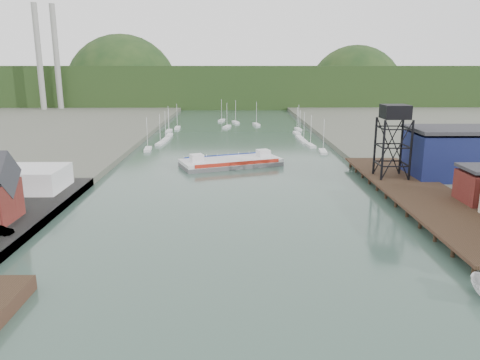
{
  "coord_description": "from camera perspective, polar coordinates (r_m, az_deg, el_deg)",
  "views": [
    {
      "loc": [
        0.09,
        -43.42,
        26.46
      ],
      "look_at": [
        1.18,
        47.8,
        4.0
      ],
      "focal_mm": 35.0,
      "sensor_mm": 36.0,
      "label": 1
    }
  ],
  "objects": [
    {
      "name": "white_shed",
      "position": [
        105.75,
        -25.31,
        0.14
      ],
      "size": [
        18.0,
        12.0,
        4.5
      ],
      "primitive_type": "cube",
      "color": "silver",
      "rests_on": "west_quay"
    },
    {
      "name": "car_west_b",
      "position": [
        79.38,
        -27.26,
        -5.52
      ],
      "size": [
        4.07,
        1.78,
        1.3
      ],
      "primitive_type": "imported",
      "rotation": [
        0.0,
        0.0,
        1.47
      ],
      "color": "#999999",
      "rests_on": "west_quay"
    },
    {
      "name": "distant_hills",
      "position": [
        345.18,
        -1.39,
        11.16
      ],
      "size": [
        500.0,
        120.0,
        80.0
      ],
      "color": "black",
      "rests_on": "ground"
    },
    {
      "name": "lift_tower",
      "position": [
        107.81,
        18.37,
        7.38
      ],
      "size": [
        6.5,
        6.5,
        16.0
      ],
      "color": "black",
      "rests_on": "east_pier"
    },
    {
      "name": "blue_shed",
      "position": [
        116.46,
        24.74,
        2.97
      ],
      "size": [
        20.5,
        14.5,
        11.3
      ],
      "color": "#0D123C",
      "rests_on": "east_land"
    },
    {
      "name": "chain_ferry",
      "position": [
        126.06,
        -1.12,
        2.22
      ],
      "size": [
        28.53,
        19.3,
        3.81
      ],
      "rotation": [
        0.0,
        0.0,
        0.36
      ],
      "color": "#535456",
      "rests_on": "ground"
    },
    {
      "name": "marina_sailboats",
      "position": [
        183.75,
        -0.69,
        5.66
      ],
      "size": [
        57.71,
        92.65,
        0.9
      ],
      "color": "silver",
      "rests_on": "ground"
    },
    {
      "name": "smokestacks",
      "position": [
        295.64,
        -22.37,
        13.51
      ],
      "size": [
        11.2,
        8.2,
        60.0
      ],
      "color": "gray",
      "rests_on": "ground"
    },
    {
      "name": "ground",
      "position": [
        50.85,
        -0.72,
        -17.53
      ],
      "size": [
        600.0,
        600.0,
        0.0
      ],
      "primitive_type": "plane",
      "color": "#2F4A3D",
      "rests_on": "ground"
    },
    {
      "name": "east_pier",
      "position": [
        98.92,
        21.26,
        -1.51
      ],
      "size": [
        14.0,
        70.0,
        2.45
      ],
      "color": "black",
      "rests_on": "ground"
    }
  ]
}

